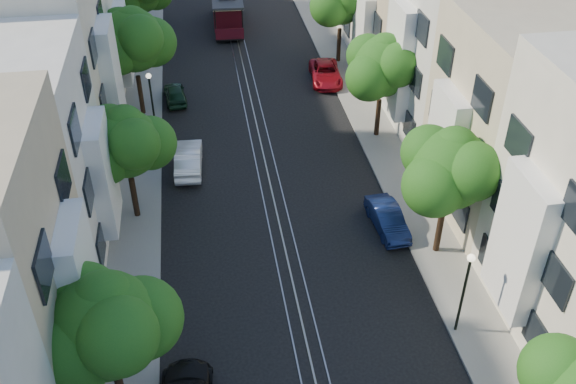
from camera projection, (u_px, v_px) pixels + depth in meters
name	position (u px, v px, depth m)	size (l,w,h in m)	color
ground	(248.00, 86.00, 45.44)	(200.00, 200.00, 0.00)	black
sidewalk_east	(348.00, 79.00, 46.30)	(2.50, 80.00, 0.12)	gray
sidewalk_west	(144.00, 93.00, 44.51)	(2.50, 80.00, 0.12)	gray
rail_left	(240.00, 87.00, 45.36)	(0.06, 80.00, 0.02)	gray
rail_slot	(248.00, 86.00, 45.43)	(0.06, 80.00, 0.02)	gray
rail_right	(256.00, 86.00, 45.50)	(0.06, 80.00, 0.02)	gray
lane_line	(248.00, 86.00, 45.44)	(0.08, 80.00, 0.01)	tan
townhouses_east	(418.00, 6.00, 43.79)	(7.75, 72.00, 12.00)	beige
townhouses_west	(60.00, 28.00, 40.92)	(7.75, 72.00, 11.76)	silver
tree_e_b	(451.00, 171.00, 28.34)	(4.93, 4.08, 6.68)	black
tree_e_c	(383.00, 68.00, 37.22)	(4.84, 3.99, 6.52)	black
tree_w_a	(107.00, 327.00, 20.97)	(4.93, 4.08, 6.68)	black
tree_w_b	(126.00, 145.00, 30.76)	(4.72, 3.87, 6.27)	black
tree_w_c	(134.00, 41.00, 39.16)	(5.13, 4.28, 7.09)	black
lamp_east	(466.00, 282.00, 25.36)	(0.32, 0.32, 4.16)	black
lamp_west	(151.00, 95.00, 38.19)	(0.32, 0.32, 4.16)	black
cable_car	(227.00, 6.00, 53.52)	(2.71, 7.91, 3.01)	black
parked_car_e_mid	(387.00, 219.00, 32.22)	(1.29, 3.69, 1.22)	#0D1943
parked_car_e_far	(326.00, 73.00, 45.73)	(2.06, 4.47, 1.24)	maroon
parked_car_w_mid	(189.00, 159.00, 36.55)	(1.45, 4.15, 1.37)	white
parked_car_w_far	(175.00, 93.00, 43.30)	(1.36, 3.38, 1.15)	#13301D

